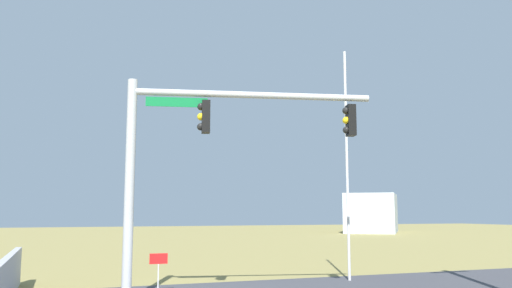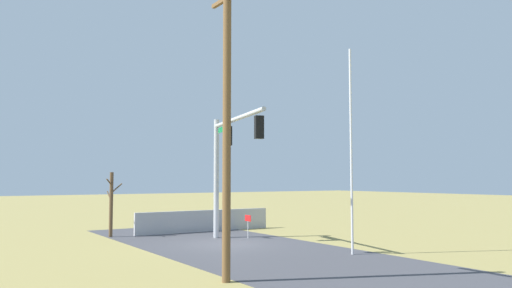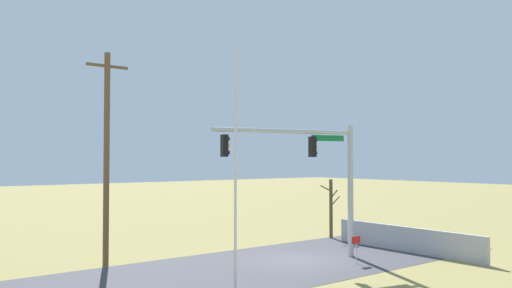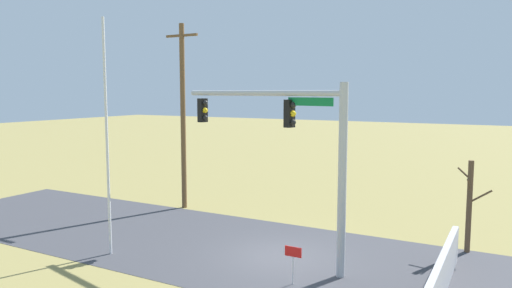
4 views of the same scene
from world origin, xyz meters
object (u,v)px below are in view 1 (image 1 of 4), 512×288
at_px(signal_mast, 200,144).
at_px(open_sign, 158,264).
at_px(distant_building, 372,213).
at_px(flagpole, 347,163).

xyz_separation_m(signal_mast, open_sign, (0.82, -1.75, -3.55)).
bearing_deg(open_sign, distant_building, -130.09).
bearing_deg(signal_mast, distant_building, -128.20).
xyz_separation_m(signal_mast, distant_building, (-32.77, -41.64, -2.09)).
bearing_deg(distant_building, flagpole, -176.61).
bearing_deg(signal_mast, flagpole, -159.13).
bearing_deg(flagpole, distant_building, -124.00).
xyz_separation_m(flagpole, distant_building, (-26.46, -39.23, -1.96)).
bearing_deg(open_sign, signal_mast, 115.07).
relative_size(signal_mast, distant_building, 0.68).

